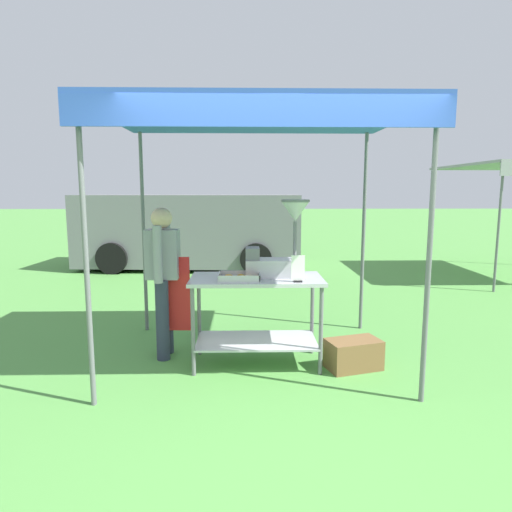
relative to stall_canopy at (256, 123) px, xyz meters
The scene contains 9 objects.
ground_plane 5.55m from the stall_canopy, 87.96° to the left, with size 70.00×70.00×0.00m, color #519342.
stall_canopy is the anchor object (origin of this frame).
donut_cart 1.78m from the stall_canopy, 90.00° to the right, with size 1.33×0.67×0.91m.
donut_tray 1.53m from the stall_canopy, 126.32° to the right, with size 0.41×0.28×0.07m.
donut_fryer 1.25m from the stall_canopy, 12.70° to the right, with size 0.64×0.28×0.78m.
menu_sign 1.51m from the stall_canopy, 40.43° to the right, with size 0.13×0.05×0.26m.
vendor 1.83m from the stall_canopy, behind, with size 0.45×0.53×1.61m.
supply_crate 2.50m from the stall_canopy, 14.52° to the right, with size 0.60×0.44×0.30m.
van_grey 6.24m from the stall_canopy, 103.16° to the left, with size 5.11×2.31×1.69m.
Camera 1 is at (-0.29, -3.48, 1.78)m, focal length 31.07 mm.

